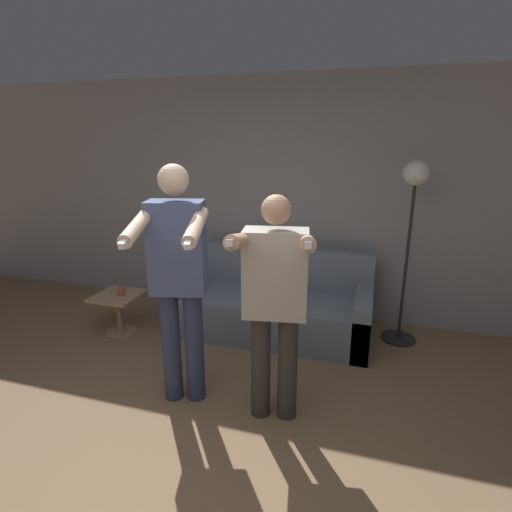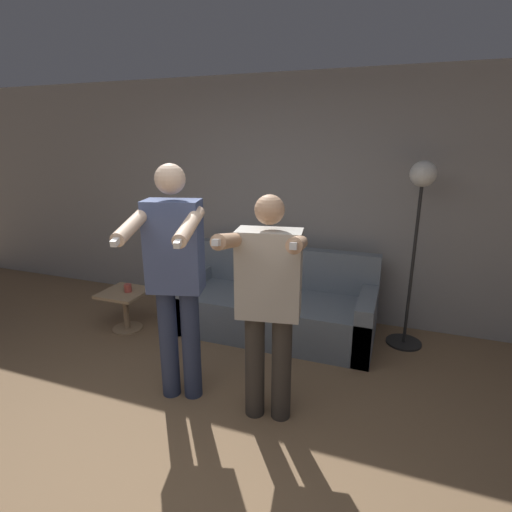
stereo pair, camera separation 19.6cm
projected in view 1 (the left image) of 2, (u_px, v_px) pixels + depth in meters
The scene contains 9 objects.
ground_plane at pixel (163, 498), 2.25m from camera, with size 16.00×16.00×0.00m, color #846647.
wall_back at pixel (279, 200), 4.40m from camera, with size 10.00×0.05×2.60m.
couch at pixel (272, 307), 4.14m from camera, with size 2.00×0.83×0.84m.
person_left at pixel (178, 274), 2.83m from camera, with size 0.57×0.74×1.79m.
person_right at pixel (275, 297), 2.66m from camera, with size 0.57×0.72×1.61m.
cat at pixel (267, 239), 4.28m from camera, with size 0.44×0.15×0.17m.
floor_lamp at pixel (412, 208), 3.66m from camera, with size 0.34×0.34×1.77m.
side_table at pixel (119, 305), 4.08m from camera, with size 0.44×0.44×0.43m.
cup at pixel (122, 291), 4.03m from camera, with size 0.08×0.08×0.08m.
Camera 1 is at (1.01, -1.55, 1.95)m, focal length 28.00 mm.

